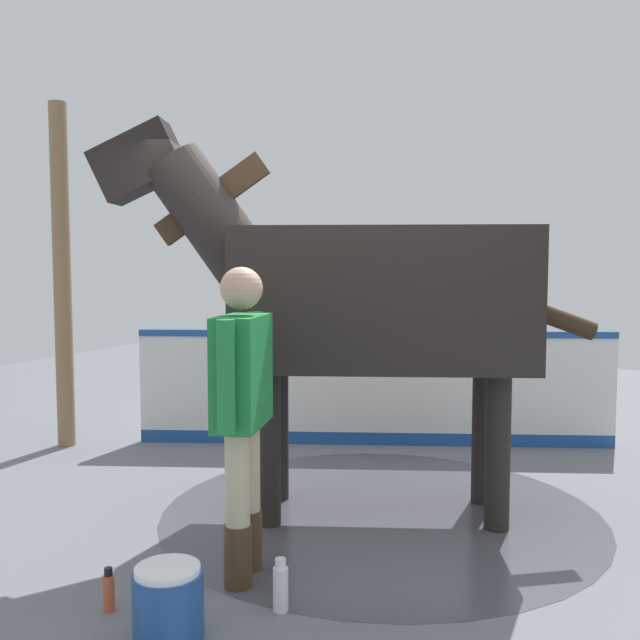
% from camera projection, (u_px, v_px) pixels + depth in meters
% --- Properties ---
extents(ground_plane, '(16.00, 16.00, 0.02)m').
position_uv_depth(ground_plane, '(352.00, 519.00, 4.63)').
color(ground_plane, slate).
extents(wet_patch, '(2.98, 2.98, 0.00)m').
position_uv_depth(wet_patch, '(380.00, 512.00, 4.72)').
color(wet_patch, '#4C4C54').
rests_on(wet_patch, ground).
extents(barrier_wall, '(1.60, 4.22, 1.08)m').
position_uv_depth(barrier_wall, '(374.00, 392.00, 6.49)').
color(barrier_wall, white).
rests_on(barrier_wall, ground).
extents(roof_post_near, '(0.16, 0.16, 3.17)m').
position_uv_depth(roof_post_near, '(62.00, 277.00, 6.38)').
color(roof_post_near, olive).
rests_on(roof_post_near, ground).
extents(horse, '(1.56, 3.23, 2.65)m').
position_uv_depth(horse, '(361.00, 295.00, 4.61)').
color(horse, black).
rests_on(horse, ground).
extents(handler, '(0.66, 0.33, 1.68)m').
position_uv_depth(handler, '(242.00, 401.00, 3.66)').
color(handler, '#47331E').
rests_on(handler, ground).
extents(wash_bucket, '(0.32, 0.32, 0.34)m').
position_uv_depth(wash_bucket, '(168.00, 604.00, 3.09)').
color(wash_bucket, '#1E478C').
rests_on(wash_bucket, ground).
extents(bottle_shampoo, '(0.08, 0.08, 0.26)m').
position_uv_depth(bottle_shampoo, '(281.00, 587.00, 3.36)').
color(bottle_shampoo, white).
rests_on(bottle_shampoo, ground).
extents(bottle_spray, '(0.06, 0.06, 0.22)m').
position_uv_depth(bottle_spray, '(109.00, 591.00, 3.36)').
color(bottle_spray, '#CC5933').
rests_on(bottle_spray, ground).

